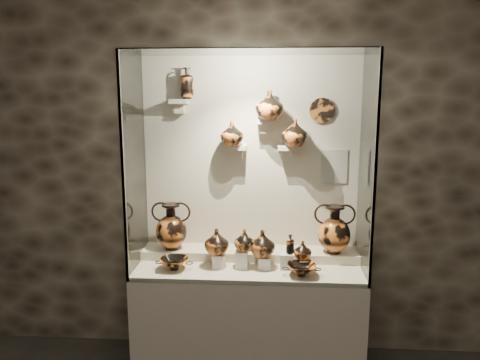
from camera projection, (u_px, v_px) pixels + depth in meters
The scene contains 35 objects.
wall_back at pixel (251, 159), 3.70m from camera, with size 5.00×0.02×3.20m, color #2E251C.
plinth at pixel (248, 318), 3.61m from camera, with size 1.70×0.60×0.80m, color beige.
front_tier at pixel (249, 267), 3.54m from camera, with size 1.68×0.58×0.03m, color beige.
rear_tier at pixel (250, 255), 3.70m from camera, with size 1.70×0.25×0.10m, color beige.
back_panel at pixel (251, 159), 3.70m from camera, with size 1.70×0.03×1.60m, color beige.
glass_front at pixel (247, 172), 3.10m from camera, with size 1.70×0.01×1.60m, color white.
glass_left at pixel (134, 164), 3.44m from camera, with size 0.01×0.60×1.60m, color white.
glass_right at pixel (367, 166), 3.34m from camera, with size 0.01×0.60×1.60m, color white.
glass_top at pixel (249, 52), 3.24m from camera, with size 1.70×0.60×0.01m, color white.
frame_post_left at pixel (123, 170), 3.16m from camera, with size 0.02×0.02×1.60m, color gray.
frame_post_right at pixel (375, 173), 3.05m from camera, with size 0.02×0.02×1.60m, color gray.
pedestal_a at pixel (219, 261), 3.49m from camera, with size 0.09×0.09×0.10m, color silver.
pedestal_b at pixel (242, 259), 3.47m from camera, with size 0.09×0.09×0.13m, color silver.
pedestal_c at pixel (264, 263), 3.47m from camera, with size 0.09×0.09×0.09m, color silver.
pedestal_d at pixel (286, 261), 3.45m from camera, with size 0.09×0.09×0.12m, color silver.
pedestal_e at pixel (305, 264), 3.45m from camera, with size 0.09×0.09×0.08m, color silver.
bracket_ul at pixel (179, 101), 3.58m from camera, with size 0.14×0.12×0.04m, color beige.
bracket_ca at pixel (238, 147), 3.61m from camera, with size 0.14×0.12×0.04m, color beige.
bracket_cb at pixel (264, 121), 3.56m from camera, with size 0.10×0.12×0.04m, color beige.
bracket_cc at pixel (287, 148), 3.59m from camera, with size 0.14×0.12×0.04m, color beige.
amphora_left at pixel (171, 226), 3.66m from camera, with size 0.29×0.29×0.37m, color #C96626, non-canonical shape.
amphora_right at pixel (334, 229), 3.58m from camera, with size 0.30×0.30×0.37m, color #C96626, non-canonical shape.
jug_a at pixel (217, 241), 3.48m from camera, with size 0.18×0.18×0.19m, color #C96626.
jug_b at pixel (245, 240), 3.45m from camera, with size 0.16×0.16×0.16m, color #C66322.
jug_c at pixel (262, 243), 3.46m from camera, with size 0.19×0.19×0.20m, color #C96626.
jug_e at pixel (303, 250), 3.43m from camera, with size 0.13×0.13×0.14m, color #C96626.
lekythos_small at pixel (290, 243), 3.43m from camera, with size 0.07×0.07×0.16m, color #C66322, non-canonical shape.
kylix_left at pixel (174, 263), 3.44m from camera, with size 0.27×0.23×0.11m, color #C66322, non-canonical shape.
kylix_right at pixel (302, 269), 3.33m from camera, with size 0.26×0.22×0.11m, color #C96626, non-canonical shape.
lekythos_tall at pixel (187, 81), 3.54m from camera, with size 0.11×0.11×0.27m, color #C96626, non-canonical shape.
ovoid_vase_a at pixel (232, 133), 3.56m from camera, with size 0.18×0.18×0.19m, color #C66322.
ovoid_vase_b at pixel (270, 105), 3.48m from camera, with size 0.21×0.21×0.22m, color #C66322.
ovoid_vase_c at pixel (295, 133), 3.52m from camera, with size 0.20×0.20×0.21m, color #C66322.
wall_plate at pixel (322, 110), 3.57m from camera, with size 0.19×0.19×0.02m, color #AC5D22.
info_placard at pixel (334, 166), 3.65m from camera, with size 0.20×0.01×0.27m, color beige.
Camera 1 is at (0.16, -1.17, 2.12)m, focal length 35.00 mm.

